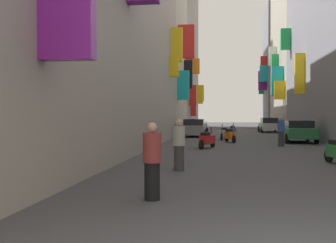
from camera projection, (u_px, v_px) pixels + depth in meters
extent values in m
plane|color=#424244|center=(237.00, 136.00, 34.10)|extent=(140.00, 140.00, 0.00)
cube|color=yellow|center=(174.00, 67.00, 28.50)|extent=(0.64, 0.40, 1.44)
cube|color=yellow|center=(177.00, 45.00, 29.29)|extent=(0.82, 0.40, 2.50)
cube|color=#BCB29E|center=(151.00, 59.00, 37.90)|extent=(6.00, 10.45, 14.21)
cube|color=#19B2BF|center=(183.00, 85.00, 33.49)|extent=(0.98, 0.40, 2.45)
cube|color=black|center=(188.00, 74.00, 39.45)|extent=(0.84, 0.39, 2.79)
cube|color=red|center=(189.00, 50.00, 41.44)|extent=(0.72, 0.53, 2.24)
cube|color=red|center=(186.00, 42.00, 33.95)|extent=(1.40, 0.51, 2.80)
cube|color=gray|center=(166.00, 77.00, 48.48)|extent=(6.00, 10.88, 12.78)
cube|color=red|center=(193.00, 105.00, 48.30)|extent=(0.64, 0.48, 2.67)
cube|color=red|center=(193.00, 96.00, 45.38)|extent=(0.88, 0.37, 2.38)
cube|color=orange|center=(196.00, 66.00, 51.35)|extent=(0.90, 0.47, 1.95)
cube|color=gray|center=(176.00, 55.00, 59.27)|extent=(6.00, 11.01, 21.34)
cube|color=yellow|center=(199.00, 94.00, 57.16)|extent=(1.07, 0.62, 2.66)
cube|color=yellow|center=(200.00, 93.00, 58.96)|extent=(1.14, 0.43, 2.39)
cube|color=yellow|center=(300.00, 74.00, 30.74)|extent=(0.75, 0.37, 3.11)
cube|color=green|center=(286.00, 39.00, 36.97)|extent=(0.92, 0.60, 1.93)
cube|color=#B2A899|center=(305.00, 36.00, 45.21)|extent=(6.00, 12.92, 21.51)
cube|color=yellow|center=(280.00, 90.00, 40.11)|extent=(1.07, 0.38, 1.85)
cube|color=white|center=(273.00, 56.00, 46.21)|extent=(0.88, 0.45, 2.15)
cube|color=green|center=(275.00, 62.00, 44.87)|extent=(0.76, 0.64, 1.58)
cube|color=#19B2BF|center=(277.00, 81.00, 41.12)|extent=(1.25, 0.58, 2.98)
cube|color=gray|center=(286.00, 68.00, 58.33)|extent=(6.00, 8.74, 17.42)
cube|color=red|center=(264.00, 64.00, 56.06)|extent=(0.88, 0.53, 2.15)
cube|color=#19B2BF|center=(264.00, 74.00, 55.60)|extent=(1.02, 0.57, 2.27)
cube|color=purple|center=(262.00, 81.00, 56.63)|extent=(1.13, 0.55, 2.74)
cube|color=green|center=(261.00, 87.00, 60.51)|extent=(0.70, 0.48, 2.26)
cube|color=#B7B7BC|center=(269.00, 126.00, 41.79)|extent=(1.73, 4.39, 0.66)
cube|color=black|center=(269.00, 120.00, 41.56)|extent=(1.52, 2.46, 0.55)
cylinder|color=black|center=(259.00, 129.00, 43.34)|extent=(0.18, 0.60, 0.60)
cylinder|color=black|center=(275.00, 129.00, 43.12)|extent=(0.18, 0.60, 0.60)
cylinder|color=black|center=(262.00, 130.00, 40.47)|extent=(0.18, 0.60, 0.60)
cylinder|color=black|center=(279.00, 130.00, 40.24)|extent=(0.18, 0.60, 0.60)
cube|color=slate|center=(194.00, 129.00, 32.93)|extent=(1.82, 4.20, 0.64)
cube|color=black|center=(194.00, 122.00, 33.13)|extent=(1.60, 2.35, 0.50)
cylinder|color=black|center=(204.00, 134.00, 31.44)|extent=(0.18, 0.60, 0.60)
cylinder|color=black|center=(181.00, 134.00, 31.68)|extent=(0.18, 0.60, 0.60)
cylinder|color=black|center=(206.00, 132.00, 34.19)|extent=(0.18, 0.60, 0.60)
cylinder|color=black|center=(184.00, 132.00, 34.43)|extent=(0.18, 0.60, 0.60)
cube|color=#236638|center=(298.00, 133.00, 25.87)|extent=(1.76, 3.96, 0.66)
cube|color=black|center=(298.00, 124.00, 25.66)|extent=(1.55, 2.22, 0.46)
cylinder|color=black|center=(281.00, 137.00, 27.28)|extent=(0.18, 0.60, 0.60)
cylinder|color=black|center=(307.00, 137.00, 27.05)|extent=(0.18, 0.60, 0.60)
cylinder|color=black|center=(287.00, 139.00, 24.69)|extent=(0.18, 0.60, 0.60)
cylinder|color=black|center=(317.00, 139.00, 24.46)|extent=(0.18, 0.60, 0.60)
cube|color=#2D4CAD|center=(233.00, 130.00, 34.07)|extent=(0.53, 1.22, 0.45)
cube|color=black|center=(233.00, 127.00, 34.29)|extent=(0.36, 0.58, 0.16)
cylinder|color=#4C4C51|center=(234.00, 127.00, 33.47)|extent=(0.08, 0.28, 0.68)
cylinder|color=black|center=(234.00, 133.00, 33.33)|extent=(0.14, 0.49, 0.48)
cylinder|color=black|center=(232.00, 133.00, 34.82)|extent=(0.14, 0.49, 0.48)
cube|color=orange|center=(230.00, 135.00, 25.83)|extent=(0.75, 1.13, 0.45)
cube|color=black|center=(229.00, 130.00, 26.02)|extent=(0.48, 0.63, 0.16)
cylinder|color=#4C4C51|center=(233.00, 130.00, 25.32)|extent=(0.15, 0.28, 0.68)
cylinder|color=black|center=(234.00, 139.00, 25.20)|extent=(0.25, 0.49, 0.48)
cylinder|color=black|center=(227.00, 138.00, 26.47)|extent=(0.25, 0.49, 0.48)
cube|color=silver|center=(205.00, 127.00, 43.15)|extent=(0.86, 1.24, 0.45)
cube|color=black|center=(204.00, 124.00, 43.36)|extent=(0.51, 0.64, 0.16)
cylinder|color=#4C4C51|center=(206.00, 124.00, 42.59)|extent=(0.16, 0.28, 0.68)
cylinder|color=black|center=(207.00, 130.00, 42.46)|extent=(0.28, 0.48, 0.48)
cylinder|color=black|center=(202.00, 129.00, 43.86)|extent=(0.28, 0.48, 0.48)
cube|color=#ADADB2|center=(223.00, 133.00, 28.87)|extent=(0.63, 1.20, 0.45)
cube|color=black|center=(224.00, 129.00, 29.07)|extent=(0.41, 0.61, 0.16)
cylinder|color=#4C4C51|center=(222.00, 129.00, 28.33)|extent=(0.11, 0.28, 0.68)
cylinder|color=black|center=(222.00, 137.00, 28.20)|extent=(0.18, 0.49, 0.48)
cylinder|color=black|center=(225.00, 136.00, 29.56)|extent=(0.18, 0.49, 0.48)
cube|color=red|center=(207.00, 140.00, 21.13)|extent=(0.85, 1.26, 0.45)
cube|color=black|center=(205.00, 134.00, 20.94)|extent=(0.51, 0.64, 0.16)
cylinder|color=#4C4C51|center=(212.00, 133.00, 21.64)|extent=(0.16, 0.28, 0.68)
cylinder|color=black|center=(213.00, 143.00, 21.78)|extent=(0.27, 0.48, 0.48)
cylinder|color=black|center=(201.00, 145.00, 20.49)|extent=(0.27, 0.48, 0.48)
cylinder|color=black|center=(329.00, 156.00, 14.88)|extent=(0.23, 0.49, 0.48)
cylinder|color=black|center=(152.00, 181.00, 8.18)|extent=(0.36, 0.36, 0.77)
cylinder|color=maroon|center=(152.00, 148.00, 8.17)|extent=(0.42, 0.42, 0.61)
sphere|color=tan|center=(152.00, 127.00, 8.17)|extent=(0.21, 0.21, 0.21)
cylinder|color=#2F2F2F|center=(281.00, 139.00, 22.55)|extent=(0.43, 0.43, 0.83)
cylinder|color=#335199|center=(281.00, 126.00, 22.54)|extent=(0.51, 0.51, 0.66)
sphere|color=tan|center=(281.00, 118.00, 22.54)|extent=(0.22, 0.22, 0.22)
cylinder|color=#383838|center=(179.00, 158.00, 12.60)|extent=(0.45, 0.45, 0.78)
cylinder|color=#B2AD9E|center=(179.00, 136.00, 12.59)|extent=(0.53, 0.53, 0.62)
sphere|color=tan|center=(179.00, 123.00, 12.58)|extent=(0.21, 0.21, 0.21)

